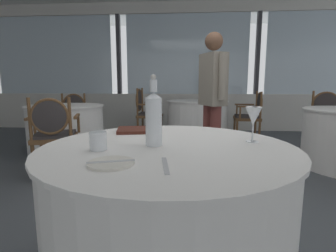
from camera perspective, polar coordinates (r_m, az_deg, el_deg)
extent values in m
plane|color=#4C5156|center=(2.55, 3.27, -15.63)|extent=(13.27, 13.27, 0.00)
cube|color=silver|center=(6.18, 4.03, 3.14)|extent=(10.15, 0.12, 0.85)
cube|color=silver|center=(6.38, 4.28, 24.65)|extent=(10.15, 0.12, 0.25)
cube|color=silver|center=(6.99, -23.83, 13.99)|extent=(2.80, 0.02, 1.80)
cube|color=silver|center=(6.20, 4.17, 15.43)|extent=(2.80, 0.02, 1.80)
cube|color=#333338|center=(6.39, -10.78, 15.11)|extent=(0.08, 0.14, 1.80)
cube|color=silver|center=(6.95, 32.24, 13.40)|extent=(2.80, 0.02, 1.80)
cube|color=#333338|center=(6.37, 19.14, 14.80)|extent=(0.08, 0.14, 1.80)
cylinder|color=white|center=(1.32, 0.08, -4.69)|extent=(1.28, 1.28, 0.02)
cylinder|color=white|center=(1.46, 0.07, -19.40)|extent=(1.24, 1.24, 0.74)
cylinder|color=silver|center=(1.03, -12.45, -7.96)|extent=(0.18, 0.18, 0.01)
cube|color=silver|center=(1.03, -12.46, -7.68)|extent=(0.18, 0.07, 0.00)
cube|color=silver|center=(0.99, -0.57, -8.66)|extent=(0.05, 0.20, 0.00)
cylinder|color=white|center=(1.30, -3.16, 0.87)|extent=(0.08, 0.08, 0.24)
cone|color=white|center=(1.28, -3.22, 6.81)|extent=(0.08, 0.08, 0.03)
cylinder|color=white|center=(1.28, -3.24, 8.82)|extent=(0.04, 0.04, 0.06)
sphere|color=silver|center=(1.28, -3.25, 10.69)|extent=(0.03, 0.03, 0.03)
cylinder|color=white|center=(1.46, 18.03, -3.29)|extent=(0.06, 0.06, 0.00)
cylinder|color=white|center=(1.45, 18.12, -1.57)|extent=(0.01, 0.01, 0.09)
cone|color=white|center=(1.44, 18.30, 2.05)|extent=(0.09, 0.09, 0.10)
cylinder|color=white|center=(1.26, -15.12, -3.17)|extent=(0.08, 0.08, 0.09)
cube|color=#512319|center=(1.71, -6.62, -0.86)|extent=(0.30, 0.27, 0.02)
cylinder|color=white|center=(4.13, -21.74, 4.11)|extent=(1.11, 1.11, 0.02)
cylinder|color=white|center=(4.18, -21.44, -1.10)|extent=(1.08, 1.08, 0.74)
cube|color=brown|center=(5.05, -20.12, 1.27)|extent=(0.58, 0.58, 0.05)
cube|color=#383333|center=(5.05, -20.15, 1.76)|extent=(0.53, 0.53, 0.04)
cylinder|color=brown|center=(4.87, -17.90, -1.57)|extent=(0.04, 0.04, 0.40)
cylinder|color=brown|center=(4.92, -22.55, -1.73)|extent=(0.04, 0.04, 0.40)
cylinder|color=brown|center=(5.26, -17.59, -0.78)|extent=(0.04, 0.04, 0.40)
cylinder|color=brown|center=(5.31, -21.90, -0.94)|extent=(0.04, 0.04, 0.40)
cylinder|color=brown|center=(5.21, -17.84, 4.39)|extent=(0.04, 0.04, 0.45)
cylinder|color=brown|center=(5.25, -22.21, 4.19)|extent=(0.04, 0.04, 0.45)
ellipsoid|color=#383333|center=(5.24, -20.03, 4.55)|extent=(0.39, 0.17, 0.38)
torus|color=brown|center=(5.24, -20.03, 4.55)|extent=(0.38, 0.15, 0.39)
cube|color=brown|center=(4.98, -17.44, 4.15)|extent=(0.15, 0.36, 0.03)
cylinder|color=brown|center=(4.85, -17.49, 2.72)|extent=(0.03, 0.03, 0.22)
cube|color=brown|center=(5.04, -23.13, 3.89)|extent=(0.15, 0.36, 0.03)
cylinder|color=brown|center=(4.91, -23.31, 2.46)|extent=(0.03, 0.03, 0.22)
cube|color=brown|center=(3.29, -23.58, -2.41)|extent=(0.58, 0.58, 0.05)
cube|color=#383333|center=(3.29, -23.63, -1.68)|extent=(0.53, 0.53, 0.04)
cylinder|color=brown|center=(3.58, -25.96, -5.63)|extent=(0.04, 0.04, 0.43)
cylinder|color=brown|center=(3.51, -19.55, -5.49)|extent=(0.04, 0.04, 0.43)
cylinder|color=brown|center=(3.20, -27.47, -7.40)|extent=(0.04, 0.04, 0.43)
cylinder|color=brown|center=(3.13, -20.29, -7.31)|extent=(0.04, 0.04, 0.43)
cylinder|color=brown|center=(3.11, -28.14, 1.35)|extent=(0.04, 0.04, 0.46)
cylinder|color=brown|center=(3.03, -20.80, 1.66)|extent=(0.04, 0.04, 0.46)
ellipsoid|color=#383333|center=(3.04, -24.60, 1.89)|extent=(0.39, 0.17, 0.38)
torus|color=brown|center=(3.04, -24.60, 1.89)|extent=(0.39, 0.15, 0.40)
cube|color=brown|center=(3.33, -28.03, 1.67)|extent=(0.15, 0.36, 0.03)
cylinder|color=brown|center=(3.48, -27.33, 0.17)|extent=(0.03, 0.03, 0.22)
cube|color=brown|center=(3.24, -19.45, 2.04)|extent=(0.15, 0.36, 0.03)
cylinder|color=brown|center=(3.39, -19.11, 0.49)|extent=(0.03, 0.03, 0.22)
cube|color=brown|center=(4.87, 31.76, 0.26)|extent=(0.54, 0.54, 0.05)
cube|color=#383333|center=(4.86, 31.80, 0.76)|extent=(0.50, 0.50, 0.04)
cylinder|color=brown|center=(4.66, 29.80, -2.77)|extent=(0.04, 0.04, 0.41)
cylinder|color=brown|center=(5.15, 33.10, -2.02)|extent=(0.04, 0.04, 0.41)
cylinder|color=brown|center=(5.05, 28.76, -1.86)|extent=(0.04, 0.04, 0.41)
cylinder|color=brown|center=(4.98, 29.21, 3.87)|extent=(0.04, 0.04, 0.51)
ellipsoid|color=#383333|center=(5.05, 31.41, 4.03)|extent=(0.39, 0.13, 0.42)
torus|color=brown|center=(5.05, 31.41, 4.03)|extent=(0.43, 0.12, 0.44)
cube|color=brown|center=(4.76, 29.17, 3.28)|extent=(0.11, 0.37, 0.03)
cylinder|color=brown|center=(4.64, 29.45, 1.76)|extent=(0.03, 0.03, 0.22)
cylinder|color=white|center=(5.03, 6.51, 5.48)|extent=(1.19, 1.19, 0.02)
cylinder|color=white|center=(5.07, 6.43, 1.18)|extent=(1.16, 1.16, 0.74)
cube|color=brown|center=(5.17, -4.00, 2.24)|extent=(0.49, 0.49, 0.05)
cube|color=#383333|center=(5.16, -4.00, 2.71)|extent=(0.45, 0.45, 0.04)
cylinder|color=brown|center=(5.36, -1.43, -0.06)|extent=(0.04, 0.04, 0.42)
cylinder|color=brown|center=(4.97, -2.18, -0.79)|extent=(0.04, 0.04, 0.42)
cylinder|color=brown|center=(5.44, -5.60, 0.04)|extent=(0.04, 0.04, 0.42)
cylinder|color=brown|center=(5.05, -6.65, -0.67)|extent=(0.04, 0.04, 0.42)
cylinder|color=brown|center=(5.38, -5.68, 5.55)|extent=(0.04, 0.04, 0.52)
cylinder|color=brown|center=(4.99, -6.76, 5.26)|extent=(0.04, 0.04, 0.52)
ellipsoid|color=#383333|center=(5.19, -6.37, 5.70)|extent=(0.07, 0.39, 0.44)
torus|color=brown|center=(5.19, -6.37, 5.70)|extent=(0.06, 0.45, 0.45)
cube|color=brown|center=(5.38, -3.26, 5.14)|extent=(0.37, 0.06, 0.03)
cylinder|color=brown|center=(5.37, -1.77, 3.96)|extent=(0.03, 0.03, 0.22)
cube|color=brown|center=(4.89, -4.40, 4.74)|extent=(0.37, 0.06, 0.03)
cylinder|color=brown|center=(4.88, -2.76, 3.44)|extent=(0.03, 0.03, 0.22)
cube|color=brown|center=(5.12, 16.98, 1.61)|extent=(0.49, 0.49, 0.05)
cube|color=#383333|center=(5.12, 17.00, 2.08)|extent=(0.45, 0.45, 0.04)
cylinder|color=brown|center=(4.93, 14.92, -1.27)|extent=(0.04, 0.04, 0.41)
cylinder|color=brown|center=(5.32, 14.41, -0.50)|extent=(0.04, 0.04, 0.41)
cylinder|color=brown|center=(5.00, 19.47, -1.35)|extent=(0.04, 0.04, 0.41)
cylinder|color=brown|center=(5.38, 18.64, -0.59)|extent=(0.04, 0.04, 0.41)
cylinder|color=brown|center=(4.94, 19.78, 4.31)|extent=(0.04, 0.04, 0.48)
cylinder|color=brown|center=(5.33, 18.91, 4.67)|extent=(0.04, 0.04, 0.48)
ellipsoid|color=#383333|center=(5.13, 19.51, 4.76)|extent=(0.07, 0.39, 0.41)
torus|color=brown|center=(5.13, 19.51, 4.76)|extent=(0.06, 0.42, 0.42)
cube|color=brown|center=(4.85, 17.33, 4.10)|extent=(0.37, 0.06, 0.03)
cylinder|color=brown|center=(4.84, 15.62, 2.86)|extent=(0.03, 0.03, 0.22)
cube|color=brown|center=(5.34, 16.47, 4.57)|extent=(0.37, 0.06, 0.03)
cylinder|color=brown|center=(5.33, 14.92, 3.44)|extent=(0.03, 0.03, 0.22)
cylinder|color=brown|center=(3.33, 8.76, -2.40)|extent=(0.13, 0.13, 0.82)
cylinder|color=brown|center=(3.17, 10.31, -3.00)|extent=(0.13, 0.13, 0.82)
cube|color=gray|center=(3.18, 9.86, 10.02)|extent=(0.33, 0.41, 0.61)
sphere|color=brown|center=(3.22, 10.09, 17.90)|extent=(0.21, 0.21, 0.21)
cylinder|color=gray|center=(3.38, 8.00, 10.52)|extent=(0.09, 0.09, 0.52)
cylinder|color=gray|center=(2.99, 11.99, 10.60)|extent=(0.09, 0.09, 0.52)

